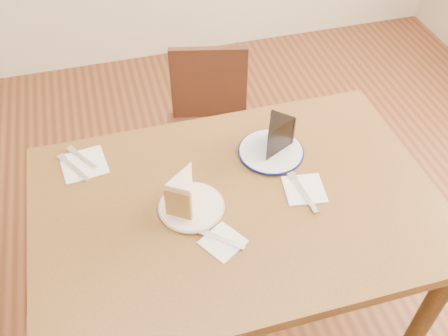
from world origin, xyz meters
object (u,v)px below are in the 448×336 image
Objects in this scene: table at (236,222)px; plate_navy at (271,152)px; carrot_cake at (186,190)px; chocolate_cake at (274,139)px; chair_far at (210,132)px; plate_cream at (191,207)px.

plate_navy reaches higher than table.
chocolate_cake is (0.32, 0.14, -0.00)m from carrot_cake.
carrot_cake is (-0.23, -0.64, 0.38)m from chair_far.
chocolate_cake is at bearing 44.20° from table.
carrot_cake is at bearing -155.93° from plate_navy.
carrot_cake is (-0.01, 0.02, 0.06)m from plate_cream.
table is 0.29m from chocolate_cake.
plate_navy is (0.16, 0.17, 0.10)m from table.
plate_cream reaches higher than table.
plate_cream is (-0.22, -0.66, 0.32)m from chair_far.
carrot_cake reaches higher than plate_navy.
chair_far is 0.60m from plate_navy.
carrot_cake reaches higher than chair_far.
plate_navy is (0.30, 0.16, 0.00)m from plate_cream.
chair_far is at bearing 103.60° from carrot_cake.
plate_cream is 0.90× the size of plate_navy.
plate_cream is at bearing 84.67° from chair_far.
chair_far is 0.77m from plate_cream.
chair_far is at bearing -35.90° from chocolate_cake.
table is 11.43× the size of carrot_cake.
chair_far is 7.40× the size of carrot_cake.
table is 10.51× the size of chocolate_cake.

